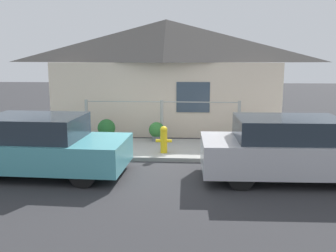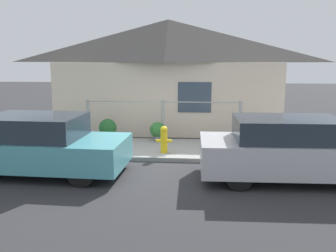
% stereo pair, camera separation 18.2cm
% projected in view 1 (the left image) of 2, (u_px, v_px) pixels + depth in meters
% --- Properties ---
extents(ground_plane, '(60.00, 60.00, 0.00)m').
position_uv_depth(ground_plane, '(155.00, 162.00, 9.76)').
color(ground_plane, '#2D2D30').
extents(sidewalk, '(24.00, 2.32, 0.11)m').
position_uv_depth(sidewalk, '(159.00, 149.00, 10.89)').
color(sidewalk, gray).
rests_on(sidewalk, ground_plane).
extents(house, '(8.18, 2.23, 3.98)m').
position_uv_depth(house, '(166.00, 46.00, 13.11)').
color(house, beige).
rests_on(house, ground_plane).
extents(fence, '(4.90, 0.10, 1.26)m').
position_uv_depth(fence, '(162.00, 118.00, 11.74)').
color(fence, '#999993').
rests_on(fence, sidewalk).
extents(car_left, '(3.94, 1.93, 1.38)m').
position_uv_depth(car_left, '(41.00, 146.00, 8.63)').
color(car_left, teal).
rests_on(car_left, ground_plane).
extents(car_right, '(4.11, 1.76, 1.40)m').
position_uv_depth(car_right, '(293.00, 149.00, 8.25)').
color(car_right, '#B7B7BC').
rests_on(car_right, ground_plane).
extents(fire_hydrant, '(0.44, 0.20, 0.74)m').
position_uv_depth(fire_hydrant, '(164.00, 139.00, 10.19)').
color(fire_hydrant, yellow).
rests_on(fire_hydrant, sidewalk).
extents(potted_plant_near_hydrant, '(0.48, 0.48, 0.60)m').
position_uv_depth(potted_plant_near_hydrant, '(157.00, 131.00, 11.60)').
color(potted_plant_near_hydrant, slate).
rests_on(potted_plant_near_hydrant, sidewalk).
extents(potted_plant_by_fence, '(0.56, 0.56, 0.67)m').
position_uv_depth(potted_plant_by_fence, '(106.00, 128.00, 11.74)').
color(potted_plant_by_fence, brown).
rests_on(potted_plant_by_fence, sidewalk).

